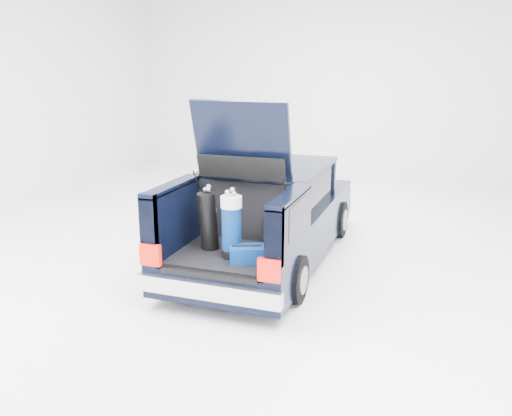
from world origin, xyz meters
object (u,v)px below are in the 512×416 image
at_px(red_suitcase, 277,230).
at_px(blue_duffel, 247,254).
at_px(blue_golf_bag, 232,226).
at_px(car, 269,215).
at_px(black_golf_bag, 208,221).

xyz_separation_m(red_suitcase, blue_duffel, (-0.19, -0.57, -0.15)).
bearing_deg(red_suitcase, blue_golf_bag, -150.75).
bearing_deg(red_suitcase, car, 93.90).
xyz_separation_m(red_suitcase, black_golf_bag, (-0.82, -0.29, 0.12)).
relative_size(black_golf_bag, blue_duffel, 1.72).
bearing_deg(blue_golf_bag, blue_duffel, -36.34).
distance_m(black_golf_bag, blue_duffel, 0.74).
bearing_deg(car, blue_golf_bag, -87.61).
distance_m(black_golf_bag, blue_golf_bag, 0.43).
bearing_deg(black_golf_bag, red_suitcase, 44.45).
distance_m(car, red_suitcase, 1.34).
relative_size(car, red_suitcase, 8.75).
height_order(black_golf_bag, blue_golf_bag, blue_golf_bag).
height_order(red_suitcase, black_golf_bag, black_golf_bag).
bearing_deg(car, blue_duffel, -80.36).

